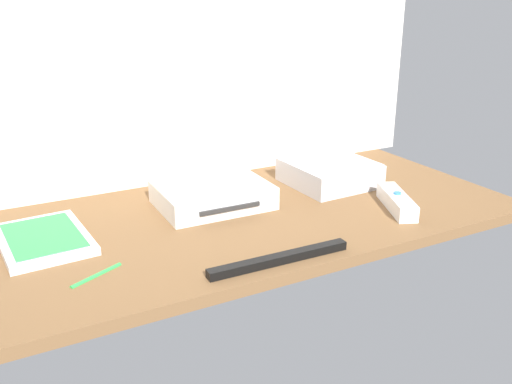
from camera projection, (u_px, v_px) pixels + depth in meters
ground_plane at (256, 216)px, 106.26cm from camera, size 100.00×48.00×2.00cm
back_wall at (200, 30)px, 115.37cm from camera, size 110.00×1.20×64.00cm
game_console at (213, 195)px, 108.28cm from camera, size 21.29×16.80×4.40cm
mini_computer at (329, 172)px, 120.38cm from camera, size 17.63×17.63×5.30cm
game_case at (44, 239)px, 92.40cm from camera, size 14.72×19.78×1.56cm
remote_wand at (397, 201)px, 106.84cm from camera, size 9.25×15.00×3.40cm
remote_classic_pad at (209, 178)px, 107.84cm from camera, size 15.62×10.49×2.40cm
sensor_bar at (280, 259)px, 85.68cm from camera, size 24.03×2.29×1.40cm
stylus_pen at (96, 274)px, 81.88cm from camera, size 8.41×4.55×0.70cm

